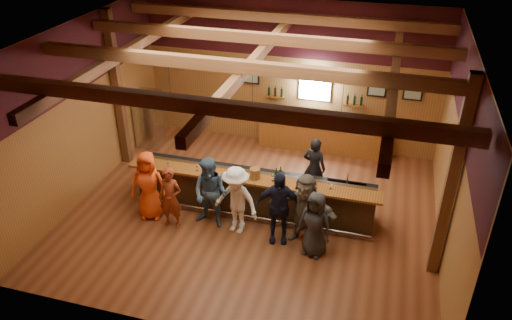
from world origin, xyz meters
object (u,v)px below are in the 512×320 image
object	(u,v)px
customer_white	(236,200)
customer_navy	(278,207)
customer_denim	(210,193)
bottle_a	(281,174)
customer_orange	(149,185)
customer_dark	(315,224)
back_bar_cabinet	(324,137)
customer_brown	(304,209)
ice_bucket	(255,174)
customer_redvest	(170,198)
bar_counter	(255,191)
bartender	(314,168)
stainless_fridge	(149,119)

from	to	relation	value
customer_white	customer_navy	world-z (taller)	customer_navy
customer_denim	bottle_a	xyz separation A→B (m)	(1.52, 0.75, 0.34)
customer_orange	customer_denim	size ratio (longest dim) A/B	0.99
customer_orange	customer_dark	world-z (taller)	customer_orange
back_bar_cabinet	bottle_a	world-z (taller)	bottle_a
customer_brown	ice_bucket	distance (m)	1.52
customer_navy	customer_brown	xyz separation A→B (m)	(0.58, 0.15, -0.04)
ice_bucket	customer_brown	bearing A→B (deg)	-24.28
customer_orange	customer_redvest	distance (m)	0.71
bar_counter	customer_brown	bearing A→B (deg)	-32.59
bartender	ice_bucket	distance (m)	1.86
bar_counter	bartender	world-z (taller)	bartender
customer_orange	customer_navy	distance (m)	3.27
customer_navy	bartender	world-z (taller)	customer_navy
customer_redvest	back_bar_cabinet	bearing A→B (deg)	56.65
stainless_fridge	customer_dark	world-z (taller)	stainless_fridge
customer_dark	bottle_a	distance (m)	1.62
customer_orange	customer_denim	bearing A→B (deg)	-9.95
customer_dark	bottle_a	xyz separation A→B (m)	(-1.06, 1.14, 0.45)
bar_counter	customer_redvest	size ratio (longest dim) A/B	3.97
customer_redvest	bartender	xyz separation A→B (m)	(3.06, 2.25, 0.05)
customer_white	ice_bucket	distance (m)	0.83
customer_denim	customer_redvest	bearing A→B (deg)	-152.28
customer_white	bartender	bearing A→B (deg)	68.12
ice_bucket	customer_denim	bearing A→B (deg)	-146.25
bar_counter	customer_navy	world-z (taller)	customer_navy
back_bar_cabinet	customer_orange	xyz separation A→B (m)	(-3.60, -4.57, 0.42)
back_bar_cabinet	customer_redvest	size ratio (longest dim) A/B	2.52
bar_counter	back_bar_cabinet	size ratio (longest dim) A/B	1.57
customer_denim	customer_orange	bearing A→B (deg)	-167.72
customer_white	customer_dark	size ratio (longest dim) A/B	1.10
stainless_fridge	customer_orange	distance (m)	3.84
bartender	customer_dark	bearing A→B (deg)	112.41
customer_denim	customer_navy	bearing A→B (deg)	4.78
customer_redvest	bottle_a	bearing A→B (deg)	21.48
bar_counter	stainless_fridge	bearing A→B (deg)	149.24
customer_denim	customer_white	world-z (taller)	customer_denim
bar_counter	bartender	size ratio (longest dim) A/B	3.72
bar_counter	customer_dark	xyz separation A→B (m)	(1.74, -1.31, 0.28)
bar_counter	bartender	bearing A→B (deg)	38.05
customer_brown	customer_dark	size ratio (longest dim) A/B	1.11
customer_dark	bartender	distance (m)	2.37
customer_white	bar_counter	bearing A→B (deg)	94.59
customer_redvest	customer_denim	distance (m)	0.96
customer_orange	bottle_a	distance (m)	3.23
customer_denim	customer_dark	bearing A→B (deg)	1.18
back_bar_cabinet	customer_orange	distance (m)	5.83
back_bar_cabinet	customer_dark	distance (m)	4.92
back_bar_cabinet	customer_redvest	world-z (taller)	customer_redvest
back_bar_cabinet	bartender	xyz separation A→B (m)	(0.13, -2.54, 0.37)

